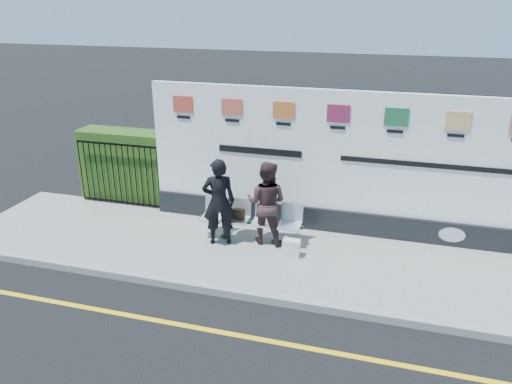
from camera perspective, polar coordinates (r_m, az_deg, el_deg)
ground at (r=7.82m, az=0.77°, el=-16.57°), size 80.00×80.00×0.00m
pavement at (r=9.83m, az=4.63°, el=-7.54°), size 14.00×3.00×0.12m
kerb at (r=8.57m, az=2.57°, el=-12.21°), size 14.00×0.18×0.14m
yellow_line at (r=7.82m, az=0.77°, el=-16.55°), size 14.00×0.10×0.01m
billboard at (r=10.43m, az=9.04°, el=2.22°), size 8.00×0.30×3.00m
hedge at (r=12.56m, az=-14.41°, el=3.00°), size 2.35×0.70×1.70m
railing at (r=12.22m, az=-15.40°, el=1.99°), size 2.05×0.06×1.54m
bench at (r=10.27m, az=-0.63°, el=-4.34°), size 2.09×0.63×0.44m
woman_left at (r=9.90m, az=-4.28°, el=-1.13°), size 0.76×0.64×1.79m
woman_right at (r=9.93m, az=1.20°, el=-1.23°), size 0.87×0.69×1.72m
handbag_brown at (r=10.19m, az=-2.11°, el=-2.51°), size 0.30×0.17×0.22m
carrier_bag_white at (r=9.71m, az=4.07°, el=-6.39°), size 0.33×0.20×0.33m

